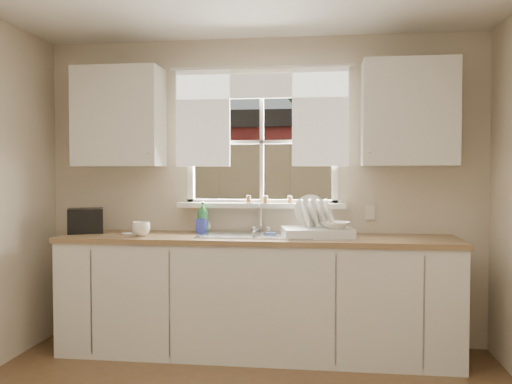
# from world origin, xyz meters

# --- Properties ---
(room_walls) EXTENTS (3.62, 4.02, 2.50)m
(room_walls) POSITION_xyz_m (0.00, -0.07, 1.24)
(room_walls) COLOR beige
(room_walls) RESTS_ON ground
(window) EXTENTS (1.38, 0.16, 1.06)m
(window) POSITION_xyz_m (0.00, 2.00, 1.49)
(window) COLOR white
(window) RESTS_ON room_walls
(curtains) EXTENTS (1.50, 0.03, 0.81)m
(curtains) POSITION_xyz_m (0.00, 1.95, 1.93)
(curtains) COLOR white
(curtains) RESTS_ON room_walls
(base_cabinets) EXTENTS (3.00, 0.62, 0.87)m
(base_cabinets) POSITION_xyz_m (0.00, 1.68, 0.43)
(base_cabinets) COLOR silver
(base_cabinets) RESTS_ON ground
(countertop) EXTENTS (3.04, 0.65, 0.04)m
(countertop) POSITION_xyz_m (0.00, 1.68, 0.89)
(countertop) COLOR olive
(countertop) RESTS_ON base_cabinets
(upper_cabinet_left) EXTENTS (0.70, 0.33, 0.80)m
(upper_cabinet_left) POSITION_xyz_m (-1.15, 1.82, 1.85)
(upper_cabinet_left) COLOR silver
(upper_cabinet_left) RESTS_ON room_walls
(upper_cabinet_right) EXTENTS (0.70, 0.33, 0.80)m
(upper_cabinet_right) POSITION_xyz_m (1.15, 1.82, 1.85)
(upper_cabinet_right) COLOR silver
(upper_cabinet_right) RESTS_ON room_walls
(wall_outlet) EXTENTS (0.08, 0.01, 0.12)m
(wall_outlet) POSITION_xyz_m (0.88, 1.99, 1.08)
(wall_outlet) COLOR beige
(wall_outlet) RESTS_ON room_walls
(sill_jars) EXTENTS (0.38, 0.04, 0.06)m
(sill_jars) POSITION_xyz_m (0.06, 1.94, 1.18)
(sill_jars) COLOR brown
(sill_jars) RESTS_ON window
(backyard) EXTENTS (20.00, 10.00, 6.13)m
(backyard) POSITION_xyz_m (0.58, 8.42, 3.46)
(backyard) COLOR #335421
(backyard) RESTS_ON ground
(sink) EXTENTS (0.88, 0.52, 0.40)m
(sink) POSITION_xyz_m (0.00, 1.71, 0.84)
(sink) COLOR #B7B7BC
(sink) RESTS_ON countertop
(dish_rack) EXTENTS (0.58, 0.48, 0.32)m
(dish_rack) POSITION_xyz_m (0.46, 1.70, 0.98)
(dish_rack) COLOR white
(dish_rack) RESTS_ON countertop
(bowl) EXTENTS (0.25, 0.25, 0.05)m
(bowl) POSITION_xyz_m (0.60, 1.65, 1.00)
(bowl) COLOR white
(bowl) RESTS_ON dish_rack
(soap_bottle_a) EXTENTS (0.11, 0.12, 0.26)m
(soap_bottle_a) POSITION_xyz_m (-0.46, 1.84, 1.04)
(soap_bottle_a) COLOR #2E8E40
(soap_bottle_a) RESTS_ON countertop
(soap_bottle_b) EXTENTS (0.09, 0.09, 0.17)m
(soap_bottle_b) POSITION_xyz_m (-0.46, 1.82, 1.00)
(soap_bottle_b) COLOR blue
(soap_bottle_b) RESTS_ON countertop
(soap_bottle_c) EXTENTS (0.14, 0.14, 0.15)m
(soap_bottle_c) POSITION_xyz_m (-0.46, 1.87, 0.99)
(soap_bottle_c) COLOR beige
(soap_bottle_c) RESTS_ON countertop
(saucer) EXTENTS (0.20, 0.20, 0.01)m
(saucer) POSITION_xyz_m (-0.97, 1.68, 0.92)
(saucer) COLOR silver
(saucer) RESTS_ON countertop
(cup) EXTENTS (0.17, 0.17, 0.11)m
(cup) POSITION_xyz_m (-0.87, 1.55, 0.97)
(cup) COLOR white
(cup) RESTS_ON countertop
(black_appliance) EXTENTS (0.34, 0.32, 0.20)m
(black_appliance) POSITION_xyz_m (-1.40, 1.72, 1.01)
(black_appliance) COLOR black
(black_appliance) RESTS_ON countertop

